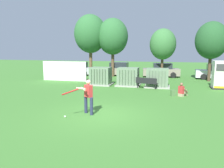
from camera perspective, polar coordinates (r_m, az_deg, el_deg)
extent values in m
plane|color=#3D752D|center=(11.05, -3.46, -7.96)|extent=(96.00, 96.00, 0.00)
cube|color=white|center=(23.12, -12.35, 3.32)|extent=(4.80, 0.12, 2.00)
cube|color=#9E9B93|center=(20.05, -2.97, -0.05)|extent=(2.10, 1.70, 0.12)
cube|color=slate|center=(19.94, -2.99, 2.25)|extent=(1.80, 1.40, 1.50)
cube|color=#5B7056|center=(19.42, -5.45, 2.04)|extent=(0.06, 0.12, 1.27)
cube|color=#5B7056|center=(19.34, -4.74, 2.02)|extent=(0.06, 0.12, 1.27)
cube|color=#5B7056|center=(19.26, -4.02, 2.00)|extent=(0.06, 0.12, 1.27)
cube|color=#5B7056|center=(19.18, -3.30, 1.98)|extent=(0.06, 0.12, 1.27)
cube|color=#5B7056|center=(19.11, -2.57, 1.95)|extent=(0.06, 0.12, 1.27)
cube|color=#5B7056|center=(19.03, -1.83, 1.93)|extent=(0.06, 0.12, 1.27)
cube|color=#9E9B93|center=(19.57, 4.22, -0.29)|extent=(2.10, 1.70, 0.12)
cube|color=slate|center=(19.46, 4.25, 2.07)|extent=(1.80, 1.40, 1.50)
cube|color=#5B7056|center=(18.84, 1.94, 1.86)|extent=(0.06, 0.12, 1.27)
cube|color=#5B7056|center=(18.79, 2.70, 1.83)|extent=(0.06, 0.12, 1.27)
cube|color=#5B7056|center=(18.74, 3.46, 1.81)|extent=(0.06, 0.12, 1.27)
cube|color=#5B7056|center=(18.69, 4.23, 1.78)|extent=(0.06, 0.12, 1.27)
cube|color=#5B7056|center=(18.65, 5.00, 1.75)|extent=(0.06, 0.12, 1.27)
cube|color=#5B7056|center=(18.61, 5.77, 1.73)|extent=(0.06, 0.12, 1.27)
cube|color=#9E9B93|center=(19.18, 11.71, -0.65)|extent=(2.10, 1.70, 0.12)
cube|color=slate|center=(19.06, 11.79, 1.75)|extent=(1.80, 1.40, 1.50)
cube|color=#5B7056|center=(18.34, 9.69, 1.54)|extent=(0.06, 0.12, 1.27)
cube|color=#5B7056|center=(18.33, 10.48, 1.51)|extent=(0.06, 0.12, 1.27)
cube|color=#5B7056|center=(18.31, 11.28, 1.48)|extent=(0.06, 0.12, 1.27)
cube|color=#5B7056|center=(18.30, 12.08, 1.45)|extent=(0.06, 0.12, 1.27)
cube|color=#5B7056|center=(18.29, 12.87, 1.42)|extent=(0.06, 0.12, 1.27)
cube|color=#5B7056|center=(18.29, 13.67, 1.39)|extent=(0.06, 0.12, 1.27)
cube|color=#262626|center=(20.29, 26.58, -0.92)|extent=(1.60, 1.40, 0.10)
cube|color=silver|center=(20.14, 26.82, 2.30)|extent=(1.40, 1.20, 2.20)
cube|color=#383838|center=(19.49, 27.33, 3.86)|extent=(1.19, 0.04, 0.55)
cube|color=yellow|center=(19.67, 26.99, -0.80)|extent=(1.33, 0.04, 0.16)
cube|color=black|center=(18.34, 9.08, 0.23)|extent=(1.84, 0.82, 0.05)
cube|color=black|center=(18.14, 8.91, 0.91)|extent=(1.76, 0.47, 0.44)
cylinder|color=black|center=(18.77, 6.99, -0.26)|extent=(0.06, 0.06, 0.42)
cylinder|color=black|center=(18.28, 11.47, -0.62)|extent=(0.06, 0.06, 0.42)
cylinder|color=black|center=(18.51, 6.68, -0.39)|extent=(0.06, 0.06, 0.42)
cylinder|color=black|center=(18.02, 11.21, -0.76)|extent=(0.06, 0.06, 0.42)
cylinder|color=#282D4C|center=(10.90, -5.38, -5.82)|extent=(0.16, 0.16, 0.88)
cylinder|color=#282D4C|center=(11.28, -6.84, -5.34)|extent=(0.16, 0.16, 0.88)
cube|color=red|center=(10.93, -6.19, -1.82)|extent=(0.47, 0.42, 0.60)
sphere|color=#DBAD89|center=(10.85, -6.23, 0.49)|extent=(0.23, 0.23, 0.23)
cylinder|color=#DBAD89|center=(10.61, -7.56, -1.29)|extent=(0.40, 0.49, 0.09)
cylinder|color=#DBAD89|center=(10.76, -8.10, -1.16)|extent=(0.55, 0.22, 0.09)
cylinder|color=red|center=(10.34, -10.94, -2.06)|extent=(0.52, 0.74, 0.21)
sphere|color=red|center=(10.55, -8.98, -1.38)|extent=(0.08, 0.08, 0.08)
sphere|color=white|center=(10.81, -12.18, -8.30)|extent=(0.09, 0.09, 0.09)
cube|color=tan|center=(15.89, 17.58, -2.73)|extent=(0.41, 0.40, 0.20)
cube|color=red|center=(15.82, 17.64, -1.46)|extent=(0.42, 0.40, 0.52)
sphere|color=brown|center=(15.76, 17.71, -0.06)|extent=(0.22, 0.22, 0.22)
cylinder|color=tan|center=(16.10, 17.81, -2.16)|extent=(0.39, 0.43, 0.13)
cylinder|color=tan|center=(16.28, 18.29, -2.05)|extent=(0.28, 0.30, 0.46)
cylinder|color=tan|center=(15.98, 18.38, -2.27)|extent=(0.39, 0.43, 0.13)
cylinder|color=tan|center=(16.16, 18.86, -2.15)|extent=(0.28, 0.30, 0.46)
cylinder|color=brown|center=(16.14, 17.46, -1.41)|extent=(0.33, 0.37, 0.32)
cylinder|color=brown|center=(15.87, 18.77, -1.65)|extent=(0.33, 0.37, 0.32)
cube|color=#4C723F|center=(15.74, 15.64, -2.31)|extent=(0.38, 0.33, 0.44)
cube|color=#3D5B33|center=(15.86, 15.39, -2.46)|extent=(0.22, 0.16, 0.22)
cylinder|color=brown|center=(26.84, -5.57, 5.45)|extent=(0.38, 0.38, 3.12)
ellipsoid|color=#2D6633|center=(26.85, -5.68, 12.92)|extent=(3.84, 3.84, 4.56)
cylinder|color=brown|center=(26.19, 0.19, 5.17)|extent=(0.36, 0.36, 2.90)
ellipsoid|color=#2D6633|center=(26.17, 0.20, 12.30)|extent=(3.57, 3.57, 4.24)
cylinder|color=#4C3828|center=(25.24, 12.92, 4.15)|extent=(0.29, 0.29, 2.34)
ellipsoid|color=#387038|center=(25.17, 13.14, 10.10)|extent=(2.88, 2.88, 3.42)
cylinder|color=#4C3828|center=(24.23, 24.11, 3.62)|extent=(0.31, 0.31, 2.53)
ellipsoid|color=#235128|center=(24.16, 24.55, 10.34)|extent=(3.12, 3.12, 3.70)
cube|color=#B2B2B7|center=(28.21, -9.12, 3.56)|extent=(4.27, 1.87, 0.80)
cube|color=#262B33|center=(28.10, -8.87, 5.02)|extent=(2.16, 1.64, 0.64)
cylinder|color=black|center=(27.95, -12.23, 2.88)|extent=(0.65, 0.25, 0.64)
cylinder|color=black|center=(29.50, -10.88, 3.24)|extent=(0.65, 0.25, 0.64)
cylinder|color=black|center=(26.99, -7.17, 2.80)|extent=(0.65, 0.25, 0.64)
cylinder|color=black|center=(28.60, -6.06, 3.17)|extent=(0.65, 0.25, 0.64)
cube|color=gray|center=(27.11, 1.54, 3.45)|extent=(4.21, 1.72, 0.80)
cube|color=#262B33|center=(27.01, 1.86, 4.96)|extent=(2.11, 1.57, 0.64)
cylinder|color=black|center=(26.64, -1.61, 2.79)|extent=(0.64, 0.22, 0.64)
cylinder|color=black|center=(28.27, -0.64, 3.15)|extent=(0.64, 0.22, 0.64)
cylinder|color=black|center=(26.04, 3.91, 2.62)|extent=(0.64, 0.22, 0.64)
cylinder|color=black|center=(27.70, 4.57, 3.00)|extent=(0.64, 0.22, 0.64)
cube|color=gray|center=(26.45, 12.64, 3.09)|extent=(4.40, 2.27, 0.80)
cube|color=#262B33|center=(26.40, 13.02, 4.64)|extent=(2.30, 1.84, 0.64)
cylinder|color=black|center=(25.52, 9.93, 2.38)|extent=(0.66, 0.31, 0.64)
cylinder|color=black|center=(27.21, 9.70, 2.79)|extent=(0.66, 0.31, 0.64)
cylinder|color=black|center=(25.82, 15.70, 2.25)|extent=(0.66, 0.31, 0.64)
cylinder|color=black|center=(27.49, 15.13, 2.67)|extent=(0.66, 0.31, 0.64)
cube|color=silver|center=(26.29, 25.50, 2.39)|extent=(4.27, 1.89, 0.80)
cube|color=#262B33|center=(26.25, 25.93, 3.94)|extent=(2.17, 1.66, 0.64)
cylinder|color=black|center=(25.32, 22.82, 1.75)|extent=(0.65, 0.25, 0.64)
cylinder|color=black|center=(27.00, 22.47, 2.18)|extent=(0.65, 0.25, 0.64)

